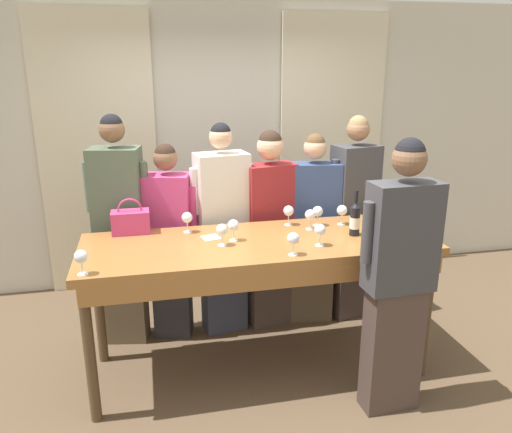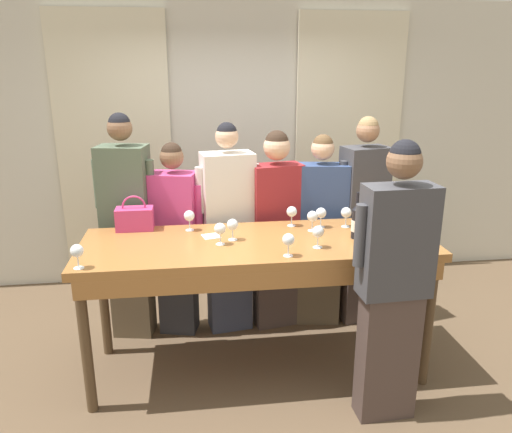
# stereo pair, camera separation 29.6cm
# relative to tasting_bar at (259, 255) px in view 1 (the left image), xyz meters

# --- Properties ---
(ground_plane) EXTENTS (18.00, 18.00, 0.00)m
(ground_plane) POSITION_rel_tasting_bar_xyz_m (0.00, 0.02, -0.92)
(ground_plane) COLOR brown
(wall_back) EXTENTS (12.00, 0.06, 2.80)m
(wall_back) POSITION_rel_tasting_bar_xyz_m (0.00, 1.82, 0.48)
(wall_back) COLOR beige
(wall_back) RESTS_ON ground_plane
(curtain_panel_left) EXTENTS (1.10, 0.03, 2.69)m
(curtain_panel_left) POSITION_rel_tasting_bar_xyz_m (-1.18, 1.76, 0.43)
(curtain_panel_left) COLOR beige
(curtain_panel_left) RESTS_ON ground_plane
(curtain_panel_right) EXTENTS (1.10, 0.03, 2.69)m
(curtain_panel_right) POSITION_rel_tasting_bar_xyz_m (1.18, 1.76, 0.43)
(curtain_panel_right) COLOR beige
(curtain_panel_right) RESTS_ON ground_plane
(tasting_bar) EXTENTS (2.45, 0.84, 1.02)m
(tasting_bar) POSITION_rel_tasting_bar_xyz_m (0.00, 0.00, 0.00)
(tasting_bar) COLOR #9E6633
(tasting_bar) RESTS_ON ground_plane
(wine_bottle) EXTENTS (0.07, 0.07, 0.33)m
(wine_bottle) POSITION_rel_tasting_bar_xyz_m (0.70, -0.01, 0.22)
(wine_bottle) COLOR black
(wine_bottle) RESTS_ON tasting_bar
(handbag) EXTENTS (0.27, 0.15, 0.26)m
(handbag) POSITION_rel_tasting_bar_xyz_m (-0.87, 0.39, 0.19)
(handbag) COLOR #C63870
(handbag) RESTS_ON tasting_bar
(wine_glass_front_left) EXTENTS (0.08, 0.08, 0.15)m
(wine_glass_front_left) POSITION_rel_tasting_bar_xyz_m (0.43, 0.18, 0.21)
(wine_glass_front_left) COLOR white
(wine_glass_front_left) RESTS_ON tasting_bar
(wine_glass_front_mid) EXTENTS (0.08, 0.08, 0.15)m
(wine_glass_front_mid) POSITION_rel_tasting_bar_xyz_m (-0.17, 0.06, 0.21)
(wine_glass_front_mid) COLOR white
(wine_glass_front_mid) RESTS_ON tasting_bar
(wine_glass_front_right) EXTENTS (0.08, 0.08, 0.15)m
(wine_glass_front_right) POSITION_rel_tasting_bar_xyz_m (0.51, 0.25, 0.21)
(wine_glass_front_right) COLOR white
(wine_glass_front_right) RESTS_ON tasting_bar
(wine_glass_center_left) EXTENTS (0.08, 0.08, 0.15)m
(wine_glass_center_left) POSITION_rel_tasting_bar_xyz_m (-0.26, -0.02, 0.21)
(wine_glass_center_left) COLOR white
(wine_glass_center_left) RESTS_ON tasting_bar
(wine_glass_center_mid) EXTENTS (0.08, 0.08, 0.15)m
(wine_glass_center_mid) POSITION_rel_tasting_bar_xyz_m (0.16, -0.29, 0.21)
(wine_glass_center_mid) COLOR white
(wine_glass_center_mid) RESTS_ON tasting_bar
(wine_glass_center_right) EXTENTS (0.08, 0.08, 0.15)m
(wine_glass_center_right) POSITION_rel_tasting_bar_xyz_m (0.30, 0.31, 0.21)
(wine_glass_center_right) COLOR white
(wine_glass_center_right) RESTS_ON tasting_bar
(wine_glass_back_left) EXTENTS (0.08, 0.08, 0.15)m
(wine_glass_back_left) POSITION_rel_tasting_bar_xyz_m (-1.14, -0.33, 0.21)
(wine_glass_back_left) COLOR white
(wine_glass_back_left) RESTS_ON tasting_bar
(wine_glass_back_mid) EXTENTS (0.08, 0.08, 0.15)m
(wine_glass_back_mid) POSITION_rel_tasting_bar_xyz_m (-0.47, 0.31, 0.21)
(wine_glass_back_mid) COLOR white
(wine_glass_back_mid) RESTS_ON tasting_bar
(wine_glass_back_right) EXTENTS (0.08, 0.08, 0.15)m
(wine_glass_back_right) POSITION_rel_tasting_bar_xyz_m (0.38, -0.17, 0.21)
(wine_glass_back_right) COLOR white
(wine_glass_back_right) RESTS_ON tasting_bar
(wine_glass_near_host) EXTENTS (0.08, 0.08, 0.15)m
(wine_glass_near_host) POSITION_rel_tasting_bar_xyz_m (0.70, 0.24, 0.21)
(wine_glass_near_host) COLOR white
(wine_glass_near_host) RESTS_ON tasting_bar
(napkin) EXTENTS (0.14, 0.14, 0.00)m
(napkin) POSITION_rel_tasting_bar_xyz_m (-0.32, 0.15, 0.10)
(napkin) COLOR white
(napkin) RESTS_ON tasting_bar
(pen) EXTENTS (0.07, 0.12, 0.01)m
(pen) POSITION_rel_tasting_bar_xyz_m (-0.14, 0.39, 0.10)
(pen) COLOR black
(pen) RESTS_ON tasting_bar
(guest_olive_jacket) EXTENTS (0.49, 0.32, 1.85)m
(guest_olive_jacket) POSITION_rel_tasting_bar_xyz_m (-0.97, 0.66, 0.03)
(guest_olive_jacket) COLOR brown
(guest_olive_jacket) RESTS_ON ground_plane
(guest_pink_top) EXTENTS (0.47, 0.32, 1.62)m
(guest_pink_top) POSITION_rel_tasting_bar_xyz_m (-0.59, 0.66, -0.09)
(guest_pink_top) COLOR #28282D
(guest_pink_top) RESTS_ON ground_plane
(guest_cream_sweater) EXTENTS (0.53, 0.32, 1.77)m
(guest_cream_sweater) POSITION_rel_tasting_bar_xyz_m (-0.16, 0.66, -0.02)
(guest_cream_sweater) COLOR #383D51
(guest_cream_sweater) RESTS_ON ground_plane
(guest_striped_shirt) EXTENTS (0.53, 0.29, 1.70)m
(guest_striped_shirt) POSITION_rel_tasting_bar_xyz_m (0.24, 0.66, -0.03)
(guest_striped_shirt) COLOR #473833
(guest_striped_shirt) RESTS_ON ground_plane
(guest_navy_coat) EXTENTS (0.56, 0.27, 1.66)m
(guest_navy_coat) POSITION_rel_tasting_bar_xyz_m (0.62, 0.66, -0.07)
(guest_navy_coat) COLOR brown
(guest_navy_coat) RESTS_ON ground_plane
(guest_beige_cap) EXTENTS (0.49, 0.31, 1.80)m
(guest_beige_cap) POSITION_rel_tasting_bar_xyz_m (0.98, 0.66, 0.00)
(guest_beige_cap) COLOR #473833
(guest_beige_cap) RESTS_ON ground_plane
(host_pouring) EXTENTS (0.54, 0.23, 1.80)m
(host_pouring) POSITION_rel_tasting_bar_xyz_m (0.75, -0.60, 0.02)
(host_pouring) COLOR #473833
(host_pouring) RESTS_ON ground_plane
(potted_plant) EXTENTS (0.31, 0.31, 0.68)m
(potted_plant) POSITION_rel_tasting_bar_xyz_m (1.77, 1.47, -0.53)
(potted_plant) COLOR #4C4C51
(potted_plant) RESTS_ON ground_plane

